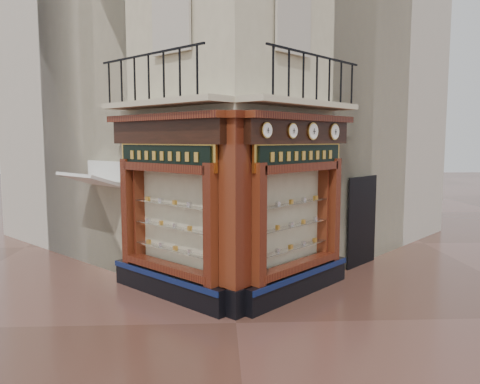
{
  "coord_description": "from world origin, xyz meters",
  "views": [
    {
      "loc": [
        -0.32,
        -8.48,
        3.44
      ],
      "look_at": [
        0.17,
        2.0,
        2.26
      ],
      "focal_mm": 35.0,
      "sensor_mm": 36.0,
      "label": 1
    }
  ],
  "objects": [
    {
      "name": "signboard_right",
      "position": [
        1.46,
        1.51,
        3.1
      ],
      "size": [
        2.25,
        2.25,
        0.6
      ],
      "rotation": [
        0.0,
        0.0,
        0.79
      ],
      "color": "gold",
      "rests_on": "ground"
    },
    {
      "name": "shopfront_left",
      "position": [
        -1.41,
        1.57,
        1.98
      ],
      "size": [
        2.86,
        2.86,
        3.98
      ],
      "rotation": [
        0.0,
        0.0,
        2.36
      ],
      "color": "black",
      "rests_on": "ground"
    },
    {
      "name": "awning",
      "position": [
        -3.49,
        3.29,
        0.0
      ],
      "size": [
        1.9,
        1.9,
        0.39
      ],
      "primitive_type": null,
      "rotation": [
        0.31,
        0.0,
        2.36
      ],
      "color": "silver",
      "rests_on": "ground"
    },
    {
      "name": "clock_c",
      "position": [
        1.73,
        1.62,
        3.62
      ],
      "size": [
        0.3,
        0.3,
        0.38
      ],
      "rotation": [
        0.0,
        0.0,
        0.79
      ],
      "color": "gold",
      "rests_on": "ground"
    },
    {
      "name": "clock_a",
      "position": [
        0.61,
        0.51,
        3.62
      ],
      "size": [
        0.25,
        0.25,
        0.31
      ],
      "rotation": [
        0.0,
        0.0,
        0.79
      ],
      "color": "gold",
      "rests_on": "ground"
    },
    {
      "name": "clock_d",
      "position": [
        2.36,
        2.26,
        3.62
      ],
      "size": [
        0.3,
        0.3,
        0.38
      ],
      "rotation": [
        0.0,
        0.0,
        0.79
      ],
      "color": "gold",
      "rests_on": "ground"
    },
    {
      "name": "shopfront_right",
      "position": [
        1.41,
        1.57,
        1.98
      ],
      "size": [
        2.86,
        2.86,
        3.98
      ],
      "rotation": [
        0.0,
        0.0,
        0.79
      ],
      "color": "black",
      "rests_on": "ground"
    },
    {
      "name": "neighbour_left",
      "position": [
        -2.47,
        8.63,
        5.5
      ],
      "size": [
        11.31,
        11.31,
        11.0
      ],
      "primitive_type": "cube",
      "rotation": [
        0.0,
        0.0,
        0.79
      ],
      "color": "#B7B0A0",
      "rests_on": "ground"
    },
    {
      "name": "neighbour_right",
      "position": [
        2.47,
        8.63,
        5.5
      ],
      "size": [
        11.31,
        11.31,
        11.0
      ],
      "primitive_type": "cube",
      "rotation": [
        0.0,
        0.0,
        0.79
      ],
      "color": "#B7B0A0",
      "rests_on": "ground"
    },
    {
      "name": "clock_b",
      "position": [
        1.2,
        1.1,
        3.62
      ],
      "size": [
        0.26,
        0.26,
        0.31
      ],
      "rotation": [
        0.0,
        0.0,
        0.79
      ],
      "color": "gold",
      "rests_on": "ground"
    },
    {
      "name": "ground",
      "position": [
        0.0,
        0.0,
        0.0
      ],
      "size": [
        80.0,
        80.0,
        0.0
      ],
      "primitive_type": "plane",
      "color": "#4D2D23",
      "rests_on": "ground"
    },
    {
      "name": "corner_pilaster",
      "position": [
        0.0,
        0.5,
        1.95
      ],
      "size": [
        0.85,
        0.85,
        3.98
      ],
      "rotation": [
        0.0,
        0.0,
        0.79
      ],
      "color": "black",
      "rests_on": "ground"
    },
    {
      "name": "main_building",
      "position": [
        0.0,
        6.16,
        6.0
      ],
      "size": [
        11.31,
        11.31,
        12.0
      ],
      "primitive_type": "cube",
      "rotation": [
        0.0,
        0.0,
        0.79
      ],
      "color": "beige",
      "rests_on": "ground"
    },
    {
      "name": "signboard_left",
      "position": [
        -1.46,
        1.51,
        3.1
      ],
      "size": [
        2.24,
        2.24,
        0.6
      ],
      "rotation": [
        0.0,
        0.0,
        2.36
      ],
      "color": "gold",
      "rests_on": "ground"
    },
    {
      "name": "balcony",
      "position": [
        0.0,
        1.49,
        4.22
      ],
      "size": [
        5.94,
        2.97,
        1.03
      ],
      "color": "beige",
      "rests_on": "ground"
    }
  ]
}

